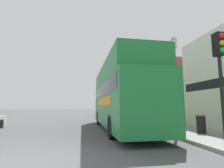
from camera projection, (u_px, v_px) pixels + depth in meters
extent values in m
plane|color=#4C4C4F|center=(70.00, 117.00, 25.01)|extent=(144.00, 144.00, 0.00)
cube|color=gray|center=(127.00, 117.00, 23.35)|extent=(3.30, 108.00, 0.14)
cube|color=brown|center=(151.00, 98.00, 26.99)|extent=(6.00, 25.42, 5.58)
pyramid|color=#473D38|center=(151.00, 73.00, 27.49)|extent=(6.00, 25.42, 2.24)
cube|color=#1E7A38|center=(120.00, 104.00, 11.46)|extent=(2.44, 10.77, 2.70)
cube|color=orange|center=(122.00, 102.00, 10.96)|extent=(2.46, 5.92, 0.45)
cube|color=black|center=(120.00, 91.00, 11.57)|extent=(2.47, 9.91, 0.70)
cube|color=#1E7A38|center=(120.00, 83.00, 11.64)|extent=(2.44, 9.91, 0.10)
cube|color=#1E7A38|center=(103.00, 74.00, 11.52)|extent=(0.08, 9.91, 1.02)
cube|color=#1E7A38|center=(137.00, 75.00, 11.91)|extent=(0.08, 9.91, 1.02)
cube|color=#1E7A38|center=(147.00, 52.00, 6.90)|extent=(2.43, 0.07, 1.02)
cube|color=#1E7A38|center=(110.00, 83.00, 15.82)|extent=(2.43, 1.51, 1.02)
cylinder|color=black|center=(99.00, 118.00, 14.41)|extent=(0.28, 1.08, 1.08)
cylinder|color=black|center=(125.00, 118.00, 14.77)|extent=(0.28, 1.08, 1.08)
cylinder|color=black|center=(112.00, 127.00, 8.09)|extent=(0.28, 1.08, 1.08)
cylinder|color=black|center=(156.00, 126.00, 8.45)|extent=(0.28, 1.08, 1.08)
cube|color=black|center=(109.00, 115.00, 19.95)|extent=(2.01, 4.00, 0.71)
cube|color=black|center=(110.00, 110.00, 19.91)|extent=(1.69, 1.95, 0.47)
cylinder|color=black|center=(101.00, 116.00, 20.91)|extent=(0.23, 0.62, 0.61)
cylinder|color=black|center=(114.00, 116.00, 21.27)|extent=(0.23, 0.62, 0.61)
cylinder|color=black|center=(104.00, 117.00, 18.57)|extent=(0.23, 0.62, 0.61)
cylinder|color=black|center=(119.00, 117.00, 18.93)|extent=(0.23, 0.62, 0.61)
cylinder|color=black|center=(0.00, 124.00, 11.84)|extent=(0.22, 0.61, 0.60)
cylinder|color=black|center=(223.00, 100.00, 5.98)|extent=(0.12, 0.12, 3.11)
cube|color=black|center=(218.00, 45.00, 6.23)|extent=(0.28, 0.31, 0.85)
sphere|color=red|center=(221.00, 36.00, 6.10)|extent=(0.19, 0.19, 0.19)
sphere|color=orange|center=(222.00, 43.00, 6.07)|extent=(0.19, 0.19, 0.19)
sphere|color=green|center=(222.00, 50.00, 6.04)|extent=(0.19, 0.19, 0.19)
cylinder|color=black|center=(176.00, 89.00, 9.25)|extent=(0.13, 0.13, 4.51)
cylinder|color=silver|center=(174.00, 44.00, 9.56)|extent=(0.32, 0.32, 0.45)
cone|color=black|center=(174.00, 38.00, 9.60)|extent=(0.35, 0.35, 0.22)
cylinder|color=black|center=(127.00, 98.00, 18.87)|extent=(0.13, 0.13, 4.56)
cylinder|color=silver|center=(127.00, 75.00, 19.18)|extent=(0.32, 0.32, 0.45)
cone|color=black|center=(127.00, 72.00, 19.23)|extent=(0.35, 0.35, 0.22)
cylinder|color=black|center=(201.00, 124.00, 8.84)|extent=(0.44, 0.44, 0.93)
cylinder|color=#B28E1E|center=(200.00, 115.00, 8.89)|extent=(0.48, 0.48, 0.06)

